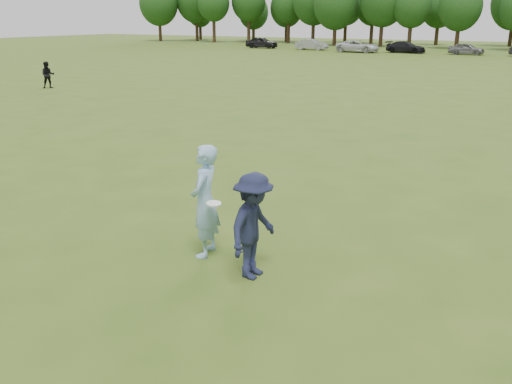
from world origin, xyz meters
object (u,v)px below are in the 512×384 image
car_a (262,43)px  car_d (406,47)px  car_b (312,44)px  car_e (466,49)px  car_c (358,46)px  defender (253,226)px  player_far_a (48,75)px  thrower (205,201)px

car_a → car_d: 20.55m
car_b → car_e: size_ratio=1.08×
car_c → car_e: bearing=-79.7°
car_c → car_d: bearing=-70.3°
car_a → car_e: (27.58, -0.53, -0.09)m
defender → player_far_a: (-23.85, 16.11, -0.11)m
defender → player_far_a: bearing=57.0°
car_b → car_a: bearing=84.8°
player_far_a → car_a: size_ratio=0.36×
player_far_a → car_d: 46.46m
defender → car_c: 62.49m
defender → car_d: 62.82m
defender → car_a: bearing=29.6°
defender → car_e: size_ratio=0.47×
car_a → car_c: size_ratio=0.85×
defender → car_b: 66.79m
car_d → car_e: (7.04, 0.13, -0.02)m
car_c → car_e: car_c is taller
thrower → player_far_a: thrower is taller
player_far_a → car_a: 47.02m
player_far_a → car_c: bearing=35.2°
defender → car_d: bearing=13.3°
car_e → car_a: bearing=90.0°
defender → player_far_a: 28.79m
car_a → car_c: (15.03, -2.47, -0.03)m
car_a → car_b: (7.90, -0.52, -0.06)m
car_a → car_b: bearing=-96.6°
car_d → car_a: bearing=95.8°
defender → player_far_a: defender is taller
thrower → car_e: bearing=169.8°
car_c → car_a: bearing=82.1°
car_a → car_c: 15.23m
thrower → car_c: thrower is taller
defender → car_b: size_ratio=0.43×
player_far_a → defender: bearing=-82.3°
thrower → player_far_a: bearing=-139.9°
defender → car_d: (-13.38, 61.38, -0.23)m
car_a → car_c: bearing=-102.2°
car_c → defender: bearing=-160.9°
defender → player_far_a: size_ratio=1.13×
player_far_a → car_b: (-2.16, 45.41, -0.11)m
player_far_a → car_d: bearing=28.7°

